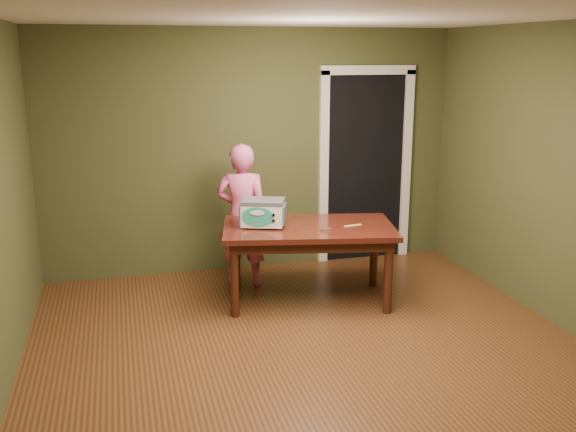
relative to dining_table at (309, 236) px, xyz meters
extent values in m
plane|color=brown|center=(-0.29, -1.34, -0.65)|extent=(5.00, 5.00, 0.00)
cube|color=#3F4525|center=(-0.29, 1.16, 0.65)|extent=(4.50, 0.02, 2.60)
cube|color=#3F4525|center=(-0.29, -3.84, 0.65)|extent=(4.50, 0.02, 2.60)
cube|color=white|center=(-0.29, -1.34, 1.95)|extent=(4.50, 5.00, 0.02)
cube|color=black|center=(1.01, 1.46, 0.40)|extent=(0.90, 0.60, 2.10)
cube|color=black|center=(1.01, 1.14, 0.40)|extent=(0.90, 0.02, 2.10)
cube|color=white|center=(0.51, 1.13, 0.40)|extent=(0.10, 0.06, 2.20)
cube|color=white|center=(1.51, 1.13, 0.40)|extent=(0.10, 0.06, 2.20)
cube|color=white|center=(1.01, 1.13, 1.50)|extent=(1.10, 0.06, 0.10)
cube|color=black|center=(0.00, 0.00, 0.07)|extent=(1.75, 1.20, 0.05)
cube|color=#36180D|center=(0.00, 0.00, 0.00)|extent=(1.61, 1.06, 0.10)
cylinder|color=#36180D|center=(-0.76, -0.20, -0.30)|extent=(0.08, 0.08, 0.70)
cylinder|color=#36180D|center=(-0.62, 0.48, -0.30)|extent=(0.08, 0.08, 0.70)
cylinder|color=#36180D|center=(0.62, -0.48, -0.30)|extent=(0.08, 0.08, 0.70)
cylinder|color=#36180D|center=(0.76, 0.20, -0.30)|extent=(0.08, 0.08, 0.70)
cylinder|color=#4C4F54|center=(-0.61, 0.05, 0.11)|extent=(0.03, 0.03, 0.02)
cylinder|color=#4C4F54|center=(-0.53, 0.25, 0.11)|extent=(0.03, 0.03, 0.02)
cylinder|color=#4C4F54|center=(-0.31, -0.06, 0.11)|extent=(0.03, 0.03, 0.02)
cylinder|color=#4C4F54|center=(-0.23, 0.14, 0.11)|extent=(0.03, 0.03, 0.02)
cube|color=white|center=(-0.42, 0.10, 0.23)|extent=(0.46, 0.39, 0.22)
cube|color=#4C4F54|center=(-0.42, 0.10, 0.34)|extent=(0.47, 0.40, 0.03)
cube|color=#4C4F54|center=(-0.61, 0.16, 0.23)|extent=(0.10, 0.24, 0.17)
cube|color=#4C4F54|center=(-0.23, 0.03, 0.23)|extent=(0.10, 0.24, 0.17)
ellipsoid|color=teal|center=(-0.50, -0.03, 0.23)|extent=(0.28, 0.11, 0.18)
cylinder|color=black|center=(-0.36, -0.08, 0.25)|extent=(0.03, 0.02, 0.03)
cylinder|color=black|center=(-0.36, -0.08, 0.19)|extent=(0.03, 0.02, 0.02)
cylinder|color=silver|center=(0.10, -0.19, 0.11)|extent=(0.10, 0.10, 0.02)
cylinder|color=#4A2418|center=(0.10, -0.19, 0.12)|extent=(0.09, 0.09, 0.01)
cube|color=#ECBE66|center=(0.40, -0.11, 0.10)|extent=(0.18, 0.06, 0.01)
imported|color=#E65F94|center=(-0.52, 0.62, 0.08)|extent=(0.63, 0.53, 1.47)
camera|label=1|loc=(-1.69, -5.59, 1.69)|focal=40.00mm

